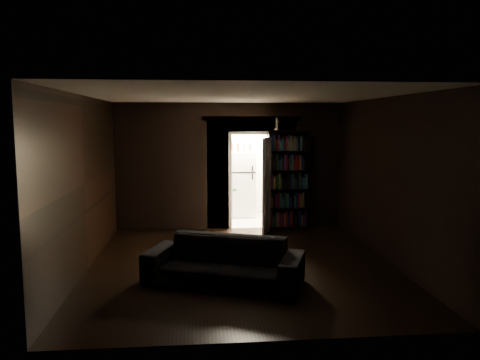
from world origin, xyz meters
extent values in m
plane|color=black|center=(0.00, 0.00, 0.00)|extent=(5.50, 5.50, 0.00)
cube|color=black|center=(-1.23, 2.80, 1.40)|extent=(2.55, 0.10, 2.80)
cube|color=black|center=(1.73, 2.80, 1.40)|extent=(1.55, 0.10, 2.80)
cube|color=black|center=(0.50, 2.80, 2.45)|extent=(0.90, 0.10, 0.70)
cube|color=black|center=(-2.50, 0.00, 1.40)|extent=(0.02, 5.50, 2.80)
cube|color=black|center=(2.50, 0.00, 1.40)|extent=(0.02, 5.50, 2.80)
cube|color=black|center=(0.00, -2.75, 1.40)|extent=(5.00, 0.02, 2.80)
cube|color=beige|center=(0.00, 0.00, 2.80)|extent=(5.00, 5.50, 0.02)
cube|color=white|center=(0.50, 2.74, 1.05)|extent=(1.04, 0.06, 2.17)
cube|color=beige|center=(0.50, 3.65, -0.05)|extent=(2.20, 1.80, 0.10)
cube|color=white|center=(0.50, 4.50, 1.20)|extent=(2.20, 0.10, 2.40)
cube|color=white|center=(-0.55, 3.65, 1.20)|extent=(0.10, 1.60, 2.40)
cube|color=white|center=(1.55, 3.65, 1.20)|extent=(0.10, 1.60, 2.40)
cube|color=white|center=(0.50, 3.65, 2.45)|extent=(2.20, 1.80, 0.10)
cube|color=#D57277|center=(0.50, 4.44, 2.22)|extent=(2.00, 0.04, 0.26)
imported|color=black|center=(-0.34, -0.85, 0.44)|extent=(2.51, 1.74, 0.89)
cube|color=black|center=(1.28, 2.59, 1.10)|extent=(0.95, 0.63, 2.20)
cube|color=white|center=(0.35, 4.11, 0.82)|extent=(0.95, 0.92, 1.65)
cube|color=white|center=(0.81, 2.34, 1.02)|extent=(0.37, 0.80, 2.05)
cube|color=silver|center=(1.03, 2.60, 2.34)|extent=(0.11, 0.11, 0.27)
cube|color=black|center=(0.37, 3.98, 1.79)|extent=(0.70, 0.29, 0.29)
camera|label=1|loc=(-0.71, -7.55, 2.39)|focal=35.00mm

